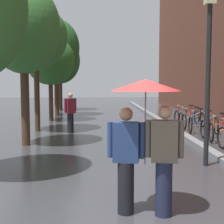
{
  "coord_description": "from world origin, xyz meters",
  "views": [
    {
      "loc": [
        -0.08,
        -4.53,
        2.09
      ],
      "look_at": [
        0.26,
        3.41,
        1.35
      ],
      "focal_mm": 52.15,
      "sensor_mm": 36.0,
      "label": 1
    }
  ],
  "objects_px": {
    "street_lamp_post": "(208,65)",
    "parked_bicycle_7": "(192,119)",
    "street_tree_2": "(36,37)",
    "street_tree_1": "(23,29)",
    "parked_bicycle_5": "(203,124)",
    "street_tree_5": "(60,61)",
    "couple_under_umbrella": "(145,127)",
    "parked_bicycle_6": "(196,121)",
    "pedestrian_walking_midground": "(70,113)",
    "parked_bicycle_8": "(187,117)",
    "street_tree_3": "(50,61)",
    "street_tree_4": "(56,48)",
    "parked_bicycle_4": "(217,128)"
  },
  "relations": [
    {
      "from": "street_tree_3",
      "to": "pedestrian_walking_midground",
      "type": "height_order",
      "value": "street_tree_3"
    },
    {
      "from": "street_tree_3",
      "to": "parked_bicycle_5",
      "type": "height_order",
      "value": "street_tree_3"
    },
    {
      "from": "street_tree_5",
      "to": "pedestrian_walking_midground",
      "type": "height_order",
      "value": "street_tree_5"
    },
    {
      "from": "street_tree_5",
      "to": "couple_under_umbrella",
      "type": "relative_size",
      "value": 2.51
    },
    {
      "from": "street_tree_1",
      "to": "street_tree_4",
      "type": "bearing_deg",
      "value": 91.01
    },
    {
      "from": "parked_bicycle_6",
      "to": "street_tree_3",
      "type": "bearing_deg",
      "value": 151.31
    },
    {
      "from": "parked_bicycle_5",
      "to": "pedestrian_walking_midground",
      "type": "xyz_separation_m",
      "value": [
        -5.37,
        0.43,
        0.47
      ]
    },
    {
      "from": "parked_bicycle_4",
      "to": "parked_bicycle_7",
      "type": "xyz_separation_m",
      "value": [
        -0.09,
        2.95,
        0.0
      ]
    },
    {
      "from": "pedestrian_walking_midground",
      "to": "parked_bicycle_8",
      "type": "bearing_deg",
      "value": 24.39
    },
    {
      "from": "parked_bicycle_5",
      "to": "street_lamp_post",
      "type": "bearing_deg",
      "value": -107.32
    },
    {
      "from": "street_tree_1",
      "to": "street_tree_3",
      "type": "height_order",
      "value": "street_tree_1"
    },
    {
      "from": "parked_bicycle_6",
      "to": "parked_bicycle_7",
      "type": "bearing_deg",
      "value": 84.64
    },
    {
      "from": "parked_bicycle_6",
      "to": "couple_under_umbrella",
      "type": "distance_m",
      "value": 9.63
    },
    {
      "from": "street_tree_2",
      "to": "pedestrian_walking_midground",
      "type": "distance_m",
      "value": 3.47
    },
    {
      "from": "street_tree_1",
      "to": "parked_bicycle_7",
      "type": "bearing_deg",
      "value": 30.68
    },
    {
      "from": "street_tree_4",
      "to": "parked_bicycle_6",
      "type": "height_order",
      "value": "street_tree_4"
    },
    {
      "from": "street_tree_2",
      "to": "street_tree_3",
      "type": "height_order",
      "value": "street_tree_2"
    },
    {
      "from": "street_tree_5",
      "to": "street_lamp_post",
      "type": "relative_size",
      "value": 1.26
    },
    {
      "from": "parked_bicycle_7",
      "to": "street_lamp_post",
      "type": "distance_m",
      "value": 7.38
    },
    {
      "from": "parked_bicycle_4",
      "to": "parked_bicycle_8",
      "type": "relative_size",
      "value": 1.0
    },
    {
      "from": "street_tree_5",
      "to": "parked_bicycle_7",
      "type": "xyz_separation_m",
      "value": [
        7.09,
        -9.39,
        -3.26
      ]
    },
    {
      "from": "street_lamp_post",
      "to": "parked_bicycle_4",
      "type": "bearing_deg",
      "value": 66.22
    },
    {
      "from": "street_tree_2",
      "to": "street_tree_5",
      "type": "xyz_separation_m",
      "value": [
        -0.19,
        10.29,
        -0.31
      ]
    },
    {
      "from": "parked_bicycle_4",
      "to": "parked_bicycle_5",
      "type": "xyz_separation_m",
      "value": [
        -0.17,
        1.06,
        0.0
      ]
    },
    {
      "from": "street_tree_3",
      "to": "pedestrian_walking_midground",
      "type": "distance_m",
      "value": 5.1
    },
    {
      "from": "parked_bicycle_6",
      "to": "couple_under_umbrella",
      "type": "xyz_separation_m",
      "value": [
        -3.51,
        -8.91,
        1.01
      ]
    },
    {
      "from": "street_tree_4",
      "to": "parked_bicycle_5",
      "type": "bearing_deg",
      "value": -47.15
    },
    {
      "from": "street_tree_2",
      "to": "couple_under_umbrella",
      "type": "relative_size",
      "value": 2.48
    },
    {
      "from": "parked_bicycle_5",
      "to": "pedestrian_walking_midground",
      "type": "relative_size",
      "value": 0.69
    },
    {
      "from": "couple_under_umbrella",
      "to": "street_lamp_post",
      "type": "relative_size",
      "value": 0.5
    },
    {
      "from": "street_tree_1",
      "to": "pedestrian_walking_midground",
      "type": "xyz_separation_m",
      "value": [
        1.26,
        2.52,
        -2.95
      ]
    },
    {
      "from": "street_tree_3",
      "to": "street_tree_1",
      "type": "bearing_deg",
      "value": -88.81
    },
    {
      "from": "street_tree_4",
      "to": "parked_bicycle_8",
      "type": "bearing_deg",
      "value": -32.42
    },
    {
      "from": "couple_under_umbrella",
      "to": "street_tree_3",
      "type": "bearing_deg",
      "value": 104.52
    },
    {
      "from": "street_tree_1",
      "to": "street_tree_5",
      "type": "distance_m",
      "value": 13.37
    },
    {
      "from": "street_tree_1",
      "to": "street_tree_5",
      "type": "relative_size",
      "value": 0.99
    },
    {
      "from": "street_lamp_post",
      "to": "parked_bicycle_6",
      "type": "bearing_deg",
      "value": 75.49
    },
    {
      "from": "street_tree_1",
      "to": "parked_bicycle_7",
      "type": "xyz_separation_m",
      "value": [
        6.71,
        3.98,
        -3.41
      ]
    },
    {
      "from": "street_tree_4",
      "to": "couple_under_umbrella",
      "type": "relative_size",
      "value": 2.77
    },
    {
      "from": "street_lamp_post",
      "to": "parked_bicycle_7",
      "type": "bearing_deg",
      "value": 76.63
    },
    {
      "from": "street_tree_4",
      "to": "parked_bicycle_5",
      "type": "height_order",
      "value": "street_tree_4"
    },
    {
      "from": "parked_bicycle_7",
      "to": "parked_bicycle_8",
      "type": "bearing_deg",
      "value": 87.13
    },
    {
      "from": "street_tree_2",
      "to": "street_lamp_post",
      "type": "height_order",
      "value": "street_tree_2"
    },
    {
      "from": "street_tree_5",
      "to": "couple_under_umbrella",
      "type": "xyz_separation_m",
      "value": [
        3.5,
        -19.17,
        -2.25
      ]
    },
    {
      "from": "street_lamp_post",
      "to": "street_tree_1",
      "type": "bearing_deg",
      "value": 150.34
    },
    {
      "from": "parked_bicycle_5",
      "to": "street_tree_2",
      "type": "bearing_deg",
      "value": 171.73
    },
    {
      "from": "street_tree_1",
      "to": "street_lamp_post",
      "type": "bearing_deg",
      "value": -29.66
    },
    {
      "from": "street_tree_2",
      "to": "street_lamp_post",
      "type": "distance_m",
      "value": 8.09
    },
    {
      "from": "street_tree_1",
      "to": "street_tree_4",
      "type": "xyz_separation_m",
      "value": [
        -0.17,
        9.42,
        0.35
      ]
    },
    {
      "from": "street_tree_5",
      "to": "pedestrian_walking_midground",
      "type": "bearing_deg",
      "value": -81.42
    }
  ]
}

